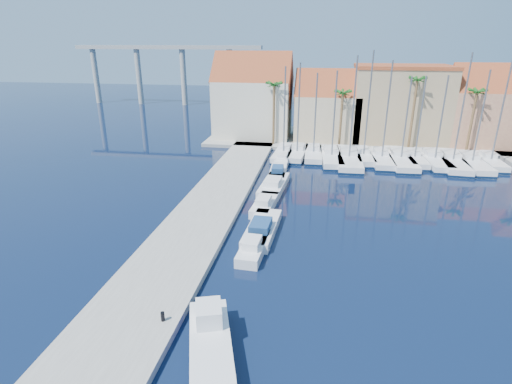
% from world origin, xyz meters
% --- Properties ---
extents(ground, '(260.00, 260.00, 0.00)m').
position_xyz_m(ground, '(0.00, 0.00, 0.00)').
color(ground, black).
rests_on(ground, ground).
extents(quay_west, '(6.00, 77.00, 0.50)m').
position_xyz_m(quay_west, '(-9.00, 13.50, 0.25)').
color(quay_west, gray).
rests_on(quay_west, ground).
extents(shore_north, '(54.00, 16.00, 0.50)m').
position_xyz_m(shore_north, '(10.00, 48.00, 0.25)').
color(shore_north, gray).
rests_on(shore_north, ground).
extents(bollard, '(0.22, 0.22, 0.56)m').
position_xyz_m(bollard, '(-6.91, -0.67, 0.78)').
color(bollard, black).
rests_on(bollard, quay_west).
extents(fishing_boat, '(3.92, 6.58, 2.18)m').
position_xyz_m(fishing_boat, '(-3.74, -2.12, 0.73)').
color(fishing_boat, '#0D0F4F').
rests_on(fishing_boat, ground).
extents(motorboat_west_0, '(1.98, 5.42, 1.40)m').
position_xyz_m(motorboat_west_0, '(-3.34, 8.69, 0.51)').
color(motorboat_west_0, white).
rests_on(motorboat_west_0, ground).
extents(motorboat_west_1, '(2.57, 7.15, 1.40)m').
position_xyz_m(motorboat_west_1, '(-3.19, 12.00, 0.51)').
color(motorboat_west_1, white).
rests_on(motorboat_west_1, ground).
extents(motorboat_west_2, '(2.21, 5.75, 1.40)m').
position_xyz_m(motorboat_west_2, '(-3.75, 17.36, 0.51)').
color(motorboat_west_2, white).
rests_on(motorboat_west_2, ground).
extents(motorboat_west_3, '(2.87, 7.49, 1.40)m').
position_xyz_m(motorboat_west_3, '(-3.57, 23.10, 0.51)').
color(motorboat_west_3, white).
rests_on(motorboat_west_3, ground).
extents(motorboat_west_4, '(2.14, 6.03, 1.40)m').
position_xyz_m(motorboat_west_4, '(-3.64, 27.62, 0.51)').
color(motorboat_west_4, white).
rests_on(motorboat_west_4, ground).
extents(motorboat_west_5, '(1.90, 5.44, 1.40)m').
position_xyz_m(motorboat_west_5, '(-3.60, 33.44, 0.51)').
color(motorboat_west_5, white).
rests_on(motorboat_west_5, ground).
extents(sailboat_0, '(2.90, 9.14, 12.32)m').
position_xyz_m(sailboat_0, '(-3.76, 36.38, 0.60)').
color(sailboat_0, white).
rests_on(sailboat_0, ground).
extents(sailboat_1, '(3.04, 8.94, 12.77)m').
position_xyz_m(sailboat_1, '(-1.88, 36.74, 0.61)').
color(sailboat_1, white).
rests_on(sailboat_1, ground).
extents(sailboat_2, '(2.60, 8.87, 11.52)m').
position_xyz_m(sailboat_2, '(0.33, 36.73, 0.59)').
color(sailboat_2, white).
rests_on(sailboat_2, ground).
extents(sailboat_3, '(3.41, 10.35, 11.92)m').
position_xyz_m(sailboat_3, '(2.77, 35.58, 0.57)').
color(sailboat_3, white).
rests_on(sailboat_3, ground).
extents(sailboat_4, '(3.22, 11.84, 13.75)m').
position_xyz_m(sailboat_4, '(5.11, 35.27, 0.57)').
color(sailboat_4, white).
rests_on(sailboat_4, ground).
extents(sailboat_5, '(3.00, 8.81, 14.33)m').
position_xyz_m(sailboat_5, '(7.08, 36.64, 0.64)').
color(sailboat_5, white).
rests_on(sailboat_5, ground).
extents(sailboat_6, '(2.63, 9.71, 13.18)m').
position_xyz_m(sailboat_6, '(9.43, 35.90, 0.60)').
color(sailboat_6, white).
rests_on(sailboat_6, ground).
extents(sailboat_7, '(3.32, 11.37, 11.31)m').
position_xyz_m(sailboat_7, '(11.89, 36.07, 0.56)').
color(sailboat_7, white).
rests_on(sailboat_7, ground).
extents(sailboat_8, '(2.62, 8.50, 11.35)m').
position_xyz_m(sailboat_8, '(13.70, 36.44, 0.60)').
color(sailboat_8, white).
rests_on(sailboat_8, ground).
extents(sailboat_9, '(3.24, 10.36, 11.44)m').
position_xyz_m(sailboat_9, '(16.22, 36.40, 0.57)').
color(sailboat_9, white).
rests_on(sailboat_9, ground).
extents(sailboat_10, '(3.69, 11.35, 14.11)m').
position_xyz_m(sailboat_10, '(18.43, 36.01, 0.59)').
color(sailboat_10, white).
rests_on(sailboat_10, ground).
extents(sailboat_11, '(3.02, 10.16, 12.19)m').
position_xyz_m(sailboat_11, '(20.64, 35.75, 0.58)').
color(sailboat_11, white).
rests_on(sailboat_11, ground).
extents(sailboat_12, '(2.19, 8.20, 13.89)m').
position_xyz_m(sailboat_12, '(23.28, 36.74, 0.65)').
color(sailboat_12, white).
rests_on(sailboat_12, ground).
extents(building_0, '(12.30, 9.00, 13.50)m').
position_xyz_m(building_0, '(-10.00, 47.00, 6.52)').
color(building_0, beige).
rests_on(building_0, shore_north).
extents(building_1, '(10.30, 8.00, 11.00)m').
position_xyz_m(building_1, '(2.00, 47.00, 5.30)').
color(building_1, tan).
rests_on(building_1, shore_north).
extents(building_2, '(14.20, 10.20, 11.50)m').
position_xyz_m(building_2, '(13.00, 48.00, 6.26)').
color(building_2, tan).
rests_on(building_2, shore_north).
extents(building_3, '(10.30, 8.00, 12.00)m').
position_xyz_m(building_3, '(25.00, 47.00, 5.86)').
color(building_3, tan).
rests_on(building_3, shore_north).
extents(palm_0, '(2.60, 2.60, 10.15)m').
position_xyz_m(palm_0, '(-6.00, 42.00, 9.08)').
color(palm_0, brown).
rests_on(palm_0, shore_north).
extents(palm_1, '(2.60, 2.60, 9.15)m').
position_xyz_m(palm_1, '(4.00, 42.00, 8.14)').
color(palm_1, brown).
rests_on(palm_1, shore_north).
extents(palm_2, '(2.60, 2.60, 11.15)m').
position_xyz_m(palm_2, '(14.00, 42.00, 10.02)').
color(palm_2, brown).
rests_on(palm_2, shore_north).
extents(palm_3, '(2.60, 2.60, 9.65)m').
position_xyz_m(palm_3, '(22.00, 42.00, 8.61)').
color(palm_3, brown).
rests_on(palm_3, shore_north).
extents(viaduct, '(48.00, 2.20, 14.45)m').
position_xyz_m(viaduct, '(-39.07, 82.00, 10.25)').
color(viaduct, '#9E9E99').
rests_on(viaduct, ground).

